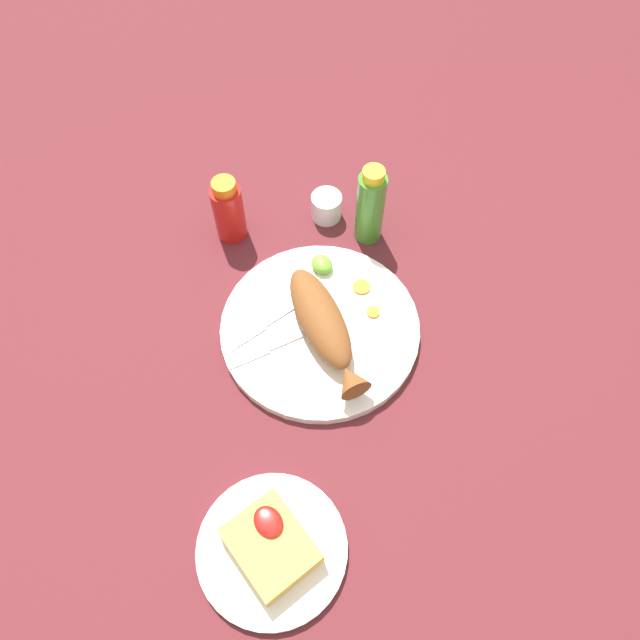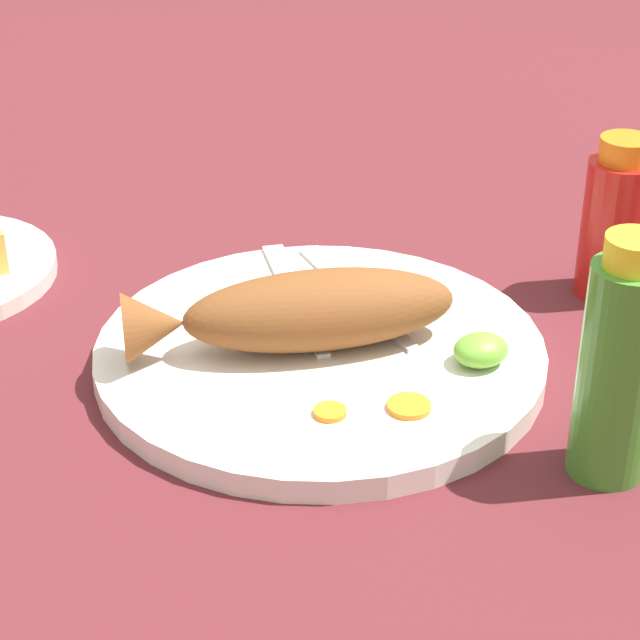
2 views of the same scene
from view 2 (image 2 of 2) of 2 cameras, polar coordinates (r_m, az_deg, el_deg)
ground_plane at (r=0.86m, az=0.00°, el=-2.21°), size 4.00×4.00×0.00m
main_plate at (r=0.85m, az=0.00°, el=-1.70°), size 0.33×0.33×0.02m
fried_fish at (r=0.83m, az=-1.04°, el=0.41°), size 0.25×0.12×0.06m
fork_near at (r=0.92m, az=-1.37°, el=1.51°), size 0.05×0.18×0.00m
fork_far at (r=0.92m, az=1.48°, el=1.56°), size 0.02×0.19×0.00m
carrot_slice_near at (r=0.77m, az=0.49°, el=-4.55°), size 0.02×0.02×0.00m
carrot_slice_mid at (r=0.78m, az=4.40°, el=-4.26°), size 0.03×0.03×0.00m
lime_wedge_main at (r=0.83m, az=7.92°, el=-1.47°), size 0.04×0.03×0.02m
hot_sauce_bottle_red at (r=0.96m, az=14.38°, el=4.69°), size 0.06×0.06×0.13m
hot_sauce_bottle_green at (r=0.73m, az=14.51°, el=-2.16°), size 0.05×0.05×0.16m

